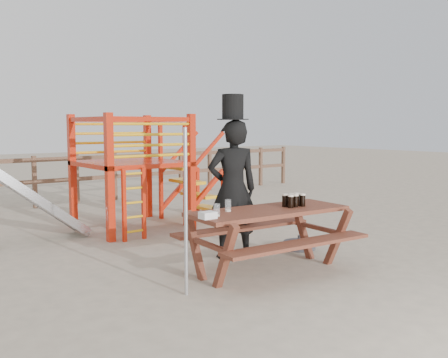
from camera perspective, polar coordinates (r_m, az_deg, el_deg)
ground at (r=6.47m, az=3.12°, el=-10.89°), size 60.00×60.00×0.00m
back_fence at (r=12.40m, az=-18.65°, el=0.46°), size 15.09×0.09×1.20m
playground_fort at (r=9.28m, az=-10.94°, el=0.95°), size 4.71×1.84×2.10m
picnic_table at (r=6.51m, az=5.11°, el=-6.07°), size 2.23×1.63×0.82m
man_with_hat at (r=7.08m, az=0.99°, el=-0.76°), size 0.84×0.71×2.33m
metal_pole at (r=5.53m, az=-4.39°, el=-3.85°), size 0.04×0.04×1.87m
parasol_base at (r=7.84m, az=8.61°, el=-7.46°), size 0.49×0.49×0.21m
paper_bag at (r=5.77m, az=-1.86°, el=-4.16°), size 0.18×0.15×0.08m
stout_pints at (r=6.68m, az=7.96°, el=-2.41°), size 0.29×0.20×0.17m
empty_glasses at (r=6.08m, az=-0.17°, el=-3.35°), size 0.39×0.25×0.15m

